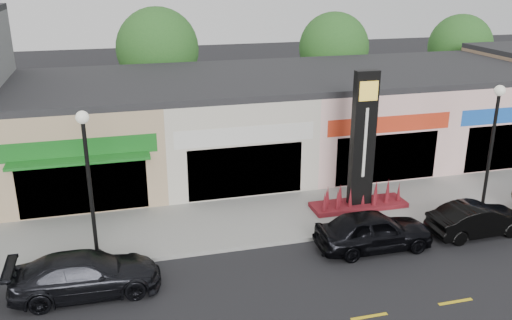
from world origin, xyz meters
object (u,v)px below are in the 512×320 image
at_px(pylon_sign, 361,161).
at_px(car_black_conv, 477,220).
at_px(lamp_west_near, 88,172).
at_px(car_dark_sedan, 86,274).
at_px(car_black_sedan, 374,230).
at_px(lamp_east_near, 493,137).

height_order(pylon_sign, car_black_conv, pylon_sign).
xyz_separation_m(lamp_west_near, car_dark_sedan, (-0.31, -1.94, -2.79)).
distance_m(lamp_west_near, car_black_conv, 14.88).
xyz_separation_m(car_black_sedan, car_black_conv, (4.49, -0.02, -0.10)).
distance_m(lamp_west_near, car_dark_sedan, 3.41).
height_order(lamp_west_near, pylon_sign, pylon_sign).
bearing_deg(car_dark_sedan, lamp_west_near, -9.06).
bearing_deg(car_dark_sedan, car_black_conv, -88.94).
xyz_separation_m(lamp_east_near, car_dark_sedan, (-16.31, -1.94, -2.79)).
distance_m(lamp_west_near, lamp_east_near, 16.00).
bearing_deg(lamp_east_near, car_black_conv, -132.10).
relative_size(pylon_sign, car_black_conv, 1.51).
relative_size(lamp_west_near, pylon_sign, 0.91).
relative_size(lamp_east_near, car_black_sedan, 1.24).
relative_size(car_black_sedan, car_black_conv, 1.11).
distance_m(pylon_sign, car_black_conv, 5.11).
distance_m(car_dark_sedan, car_black_sedan, 10.34).
xyz_separation_m(lamp_east_near, car_black_sedan, (-5.97, -1.62, -2.72)).
xyz_separation_m(car_dark_sedan, car_black_sedan, (10.34, 0.33, 0.06)).
bearing_deg(lamp_west_near, car_black_sedan, -9.17).
bearing_deg(car_black_conv, car_black_sedan, 88.15).
height_order(pylon_sign, car_black_sedan, pylon_sign).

